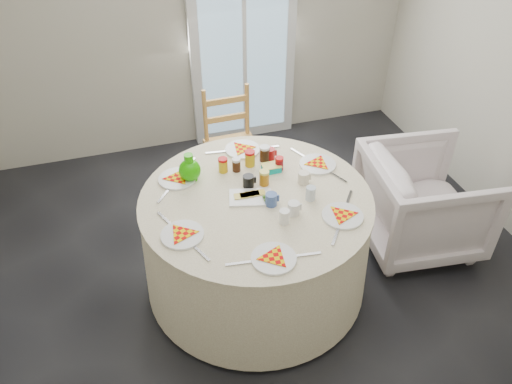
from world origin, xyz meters
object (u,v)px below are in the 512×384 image
object	(u,v)px
wooden_chair	(233,146)
green_pitcher	(189,165)
table	(256,242)
armchair	(423,200)

from	to	relation	value
wooden_chair	green_pitcher	distance (m)	0.97
table	wooden_chair	world-z (taller)	wooden_chair
armchair	wooden_chair	bearing A→B (deg)	56.27
table	green_pitcher	bearing A→B (deg)	138.71
table	armchair	bearing A→B (deg)	2.05
armchair	green_pitcher	xyz separation A→B (m)	(-1.66, 0.26, 0.48)
wooden_chair	armchair	xyz separation A→B (m)	(1.18, -1.00, -0.08)
wooden_chair	armchair	world-z (taller)	wooden_chair
wooden_chair	green_pitcher	xyz separation A→B (m)	(-0.48, -0.74, 0.40)
table	wooden_chair	bearing A→B (deg)	83.20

